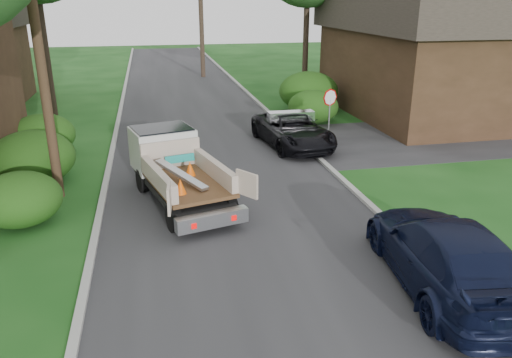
{
  "coord_description": "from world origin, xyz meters",
  "views": [
    {
      "loc": [
        -2.36,
        -11.19,
        6.16
      ],
      "look_at": [
        0.46,
        2.07,
        1.2
      ],
      "focal_mm": 35.0,
      "sensor_mm": 36.0,
      "label": 1
    }
  ],
  "objects_px": {
    "stop_sign": "(330,105)",
    "house_right": "(435,55)",
    "black_pickup": "(293,130)",
    "flatbed_truck": "(172,163)",
    "utility_pole": "(37,33)",
    "navy_suv": "(446,254)"
  },
  "relations": [
    {
      "from": "stop_sign",
      "to": "house_right",
      "type": "xyz_separation_m",
      "value": [
        7.8,
        5.0,
        1.38
      ]
    },
    {
      "from": "black_pickup",
      "to": "flatbed_truck",
      "type": "bearing_deg",
      "value": -145.21
    },
    {
      "from": "stop_sign",
      "to": "flatbed_truck",
      "type": "xyz_separation_m",
      "value": [
        -7.02,
        -4.64,
        -0.65
      ]
    },
    {
      "from": "utility_pole",
      "to": "house_right",
      "type": "relative_size",
      "value": 0.77
    },
    {
      "from": "utility_pole",
      "to": "flatbed_truck",
      "type": "bearing_deg",
      "value": -9.65
    },
    {
      "from": "house_right",
      "to": "navy_suv",
      "type": "xyz_separation_m",
      "value": [
        -9.2,
        -16.5,
        -2.35
      ]
    },
    {
      "from": "house_right",
      "to": "flatbed_truck",
      "type": "xyz_separation_m",
      "value": [
        -14.82,
        -9.64,
        -2.04
      ]
    },
    {
      "from": "utility_pole",
      "to": "stop_sign",
      "type": "bearing_deg",
      "value": 20.62
    },
    {
      "from": "utility_pole",
      "to": "flatbed_truck",
      "type": "distance_m",
      "value": 5.5
    },
    {
      "from": "utility_pole",
      "to": "house_right",
      "type": "height_order",
      "value": "utility_pole"
    },
    {
      "from": "flatbed_truck",
      "to": "black_pickup",
      "type": "height_order",
      "value": "flatbed_truck"
    },
    {
      "from": "flatbed_truck",
      "to": "navy_suv",
      "type": "xyz_separation_m",
      "value": [
        5.62,
        -6.86,
        -0.31
      ]
    },
    {
      "from": "black_pickup",
      "to": "navy_suv",
      "type": "distance_m",
      "value": 11.62
    },
    {
      "from": "utility_pole",
      "to": "navy_suv",
      "type": "xyz_separation_m",
      "value": [
        9.28,
        -7.48,
        -4.36
      ]
    },
    {
      "from": "utility_pole",
      "to": "black_pickup",
      "type": "height_order",
      "value": "utility_pole"
    },
    {
      "from": "flatbed_truck",
      "to": "black_pickup",
      "type": "xyz_separation_m",
      "value": [
        5.42,
        4.76,
        -0.41
      ]
    },
    {
      "from": "utility_pole",
      "to": "black_pickup",
      "type": "bearing_deg",
      "value": 24.49
    },
    {
      "from": "stop_sign",
      "to": "flatbed_truck",
      "type": "height_order",
      "value": "stop_sign"
    },
    {
      "from": "utility_pole",
      "to": "navy_suv",
      "type": "distance_m",
      "value": 12.69
    },
    {
      "from": "house_right",
      "to": "black_pickup",
      "type": "height_order",
      "value": "house_right"
    },
    {
      "from": "stop_sign",
      "to": "flatbed_truck",
      "type": "bearing_deg",
      "value": -146.51
    },
    {
      "from": "stop_sign",
      "to": "utility_pole",
      "type": "relative_size",
      "value": 0.25
    }
  ]
}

